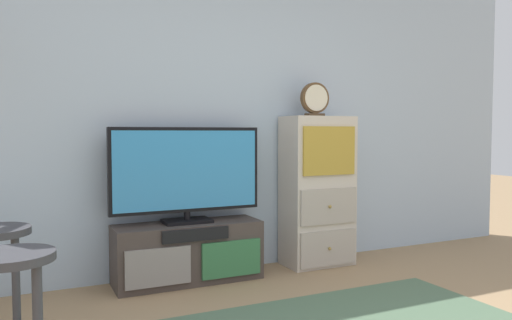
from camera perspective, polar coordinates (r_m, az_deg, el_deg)
back_wall at (r=4.11m, az=-5.00°, el=6.22°), size 6.40×0.12×2.70m
media_console at (r=3.86m, az=-7.76°, el=-10.45°), size 1.11×0.38×0.45m
television at (r=3.79m, az=-7.94°, el=-1.37°), size 1.16×0.22×0.72m
side_cabinet at (r=4.28m, az=7.08°, el=-3.55°), size 0.58×0.38×1.27m
desk_clock at (r=4.22m, az=6.76°, el=6.91°), size 0.26×0.08×0.28m
bar_stool_near at (r=2.24m, az=-26.28°, el=-13.64°), size 0.34×0.34×0.66m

